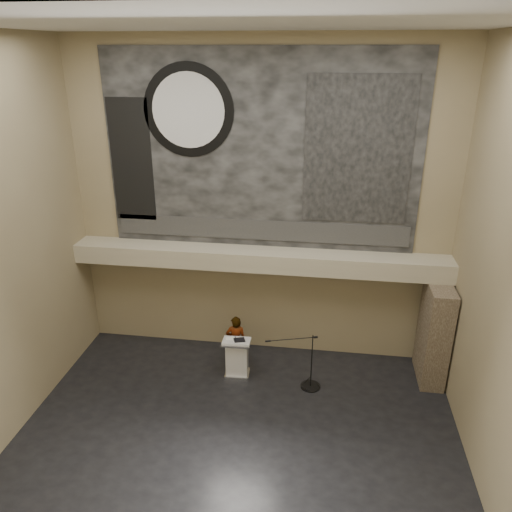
# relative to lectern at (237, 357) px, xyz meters

# --- Properties ---
(floor) EXTENTS (10.00, 10.00, 0.00)m
(floor) POSITION_rel_lectern_xyz_m (0.41, -2.49, -0.55)
(floor) COLOR black
(floor) RESTS_ON ground
(ceiling) EXTENTS (10.00, 10.00, 0.00)m
(ceiling) POSITION_rel_lectern_xyz_m (0.41, -2.49, 7.95)
(ceiling) COLOR silver
(ceiling) RESTS_ON wall_back
(wall_back) EXTENTS (10.00, 0.02, 8.50)m
(wall_back) POSITION_rel_lectern_xyz_m (0.41, 1.51, 3.70)
(wall_back) COLOR #827352
(wall_back) RESTS_ON floor
(wall_front) EXTENTS (10.00, 0.02, 8.50)m
(wall_front) POSITION_rel_lectern_xyz_m (0.41, -6.49, 3.70)
(wall_front) COLOR #827352
(wall_front) RESTS_ON floor
(wall_right) EXTENTS (0.02, 8.00, 8.50)m
(wall_right) POSITION_rel_lectern_xyz_m (5.41, -2.49, 3.70)
(wall_right) COLOR #827352
(wall_right) RESTS_ON floor
(soffit) EXTENTS (10.00, 0.80, 0.50)m
(soffit) POSITION_rel_lectern_xyz_m (0.41, 1.11, 2.40)
(soffit) COLOR tan
(soffit) RESTS_ON wall_back
(sprinkler_left) EXTENTS (0.04, 0.04, 0.06)m
(sprinkler_left) POSITION_rel_lectern_xyz_m (-1.19, 1.06, 2.12)
(sprinkler_left) COLOR #B2893D
(sprinkler_left) RESTS_ON soffit
(sprinkler_right) EXTENTS (0.04, 0.04, 0.06)m
(sprinkler_right) POSITION_rel_lectern_xyz_m (2.31, 1.06, 2.12)
(sprinkler_right) COLOR #B2893D
(sprinkler_right) RESTS_ON soffit
(banner) EXTENTS (8.00, 0.05, 5.00)m
(banner) POSITION_rel_lectern_xyz_m (0.41, 1.48, 5.15)
(banner) COLOR black
(banner) RESTS_ON wall_back
(banner_text_strip) EXTENTS (7.76, 0.02, 0.55)m
(banner_text_strip) POSITION_rel_lectern_xyz_m (0.41, 1.44, 3.10)
(banner_text_strip) COLOR #2B2B2B
(banner_text_strip) RESTS_ON banner
(banner_clock_rim) EXTENTS (2.30, 0.02, 2.30)m
(banner_clock_rim) POSITION_rel_lectern_xyz_m (-1.39, 1.44, 6.15)
(banner_clock_rim) COLOR black
(banner_clock_rim) RESTS_ON banner
(banner_clock_face) EXTENTS (1.84, 0.02, 1.84)m
(banner_clock_face) POSITION_rel_lectern_xyz_m (-1.39, 1.42, 6.15)
(banner_clock_face) COLOR silver
(banner_clock_face) RESTS_ON banner
(banner_building_print) EXTENTS (2.60, 0.02, 3.60)m
(banner_building_print) POSITION_rel_lectern_xyz_m (2.81, 1.44, 5.25)
(banner_building_print) COLOR black
(banner_building_print) RESTS_ON banner
(banner_brick_print) EXTENTS (1.10, 0.02, 3.20)m
(banner_brick_print) POSITION_rel_lectern_xyz_m (-2.99, 1.44, 4.85)
(banner_brick_print) COLOR black
(banner_brick_print) RESTS_ON banner
(stone_pier) EXTENTS (0.60, 1.40, 2.70)m
(stone_pier) POSITION_rel_lectern_xyz_m (5.06, 0.66, 0.80)
(stone_pier) COLOR #46392B
(stone_pier) RESTS_ON floor
(lectern) EXTENTS (0.74, 0.55, 1.13)m
(lectern) POSITION_rel_lectern_xyz_m (0.00, 0.00, 0.00)
(lectern) COLOR silver
(lectern) RESTS_ON floor
(binder) EXTENTS (0.34, 0.31, 0.04)m
(binder) POSITION_rel_lectern_xyz_m (0.08, -0.04, 0.56)
(binder) COLOR black
(binder) RESTS_ON lectern
(papers) EXTENTS (0.29, 0.35, 0.00)m
(papers) POSITION_rel_lectern_xyz_m (-0.17, -0.04, 0.55)
(papers) COLOR white
(papers) RESTS_ON lectern
(speaker_person) EXTENTS (0.59, 0.42, 1.51)m
(speaker_person) POSITION_rel_lectern_xyz_m (-0.11, 0.46, 0.20)
(speaker_person) COLOR silver
(speaker_person) RESTS_ON floor
(mic_stand) EXTENTS (1.41, 0.61, 1.54)m
(mic_stand) POSITION_rel_lectern_xyz_m (1.93, -0.24, -0.32)
(mic_stand) COLOR black
(mic_stand) RESTS_ON floor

